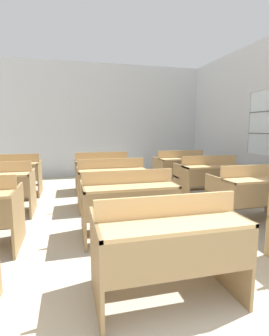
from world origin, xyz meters
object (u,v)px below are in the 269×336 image
Objects in this scene: bench_front_center at (167,244)px; bench_second_right at (255,192)px; bench_third_center at (111,181)px; bench_second_center at (128,201)px; wastepaper_bin at (202,173)px; bench_third_right at (209,176)px; bench_back_left at (10,174)px; bench_back_center at (102,170)px; bench_back_right at (181,167)px.

bench_front_center and bench_second_right have the same top height.
bench_third_center is (-1.85, 1.26, 0.00)m from bench_second_right.
bench_second_center is 4.44m from wastepaper_bin.
bench_third_right is 3.60× the size of wastepaper_bin.
bench_back_center is at bearing 0.60° from bench_back_left.
bench_back_center is (-1.85, 2.54, 0.00)m from bench_second_right.
bench_back_center is (-0.02, 3.82, 0.00)m from bench_front_center.
bench_back_left is 4.80m from wastepaper_bin.
bench_front_center is 1.00× the size of bench_back_right.
bench_front_center and bench_back_right have the same top height.
bench_second_center is 1.85m from bench_second_right.
bench_third_center is at bearing 145.69° from bench_second_right.
bench_front_center and bench_second_center have the same top height.
bench_third_center is at bearing -179.24° from bench_third_right.
bench_third_center is at bearing 90.09° from bench_second_center.
bench_third_right is at bearing 0.76° from bench_third_center.
bench_back_right is (1.83, 3.81, 0.00)m from bench_front_center.
wastepaper_bin is (2.87, 0.81, -0.31)m from bench_back_center.
bench_third_right reaches higher than wastepaper_bin.
bench_second_center is 1.00× the size of bench_second_right.
bench_back_right reaches higher than wastepaper_bin.
bench_front_center is 5.45m from wastepaper_bin.
bench_front_center is at bearing -125.70° from bench_third_right.
bench_second_right is 1.00× the size of bench_third_center.
bench_back_left is 1.00× the size of bench_back_center.
bench_back_right is at bearing -141.08° from wastepaper_bin.
bench_back_right is 1.35m from wastepaper_bin.
bench_back_right is (1.85, 2.55, 0.00)m from bench_second_center.
bench_back_right is (3.69, 0.01, 0.00)m from bench_back_left.
bench_second_center is 2.28m from bench_third_right.
bench_back_center is at bearing -164.17° from wastepaper_bin.
wastepaper_bin is (4.71, 0.83, -0.31)m from bench_back_left.
bench_front_center is at bearing -89.50° from bench_third_center.
bench_third_center is (-0.02, 2.54, 0.00)m from bench_front_center.
bench_front_center is 4.24m from bench_back_left.
bench_third_right is at bearing 54.30° from bench_front_center.
bench_front_center and bench_back_left have the same top height.
bench_back_center is at bearing 179.66° from bench_back_right.
bench_third_center is at bearing -34.35° from bench_back_left.
bench_back_left is 3.60× the size of wastepaper_bin.
bench_third_right is at bearing 89.23° from bench_second_right.
bench_back_left is at bearing 145.67° from bench_second_right.
bench_second_right reaches higher than wastepaper_bin.
bench_second_right is 1.00× the size of bench_third_right.
bench_third_center is (-0.00, 1.28, 0.00)m from bench_second_center.
bench_second_right and bench_back_left have the same top height.
wastepaper_bin is (1.02, 0.83, -0.31)m from bench_back_right.
bench_back_right is (1.85, 1.27, 0.00)m from bench_third_center.
bench_third_right is 3.91m from bench_back_left.
bench_third_center and bench_back_left have the same top height.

